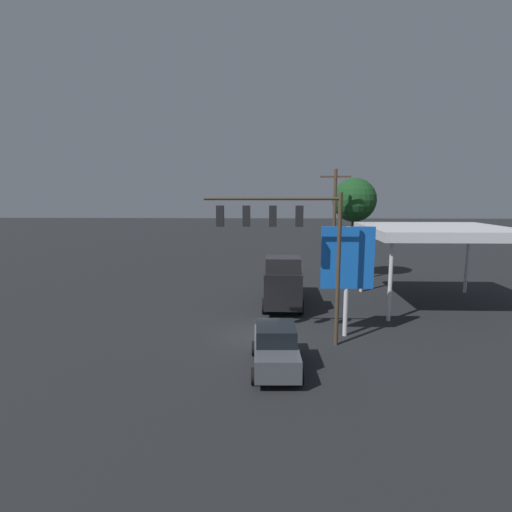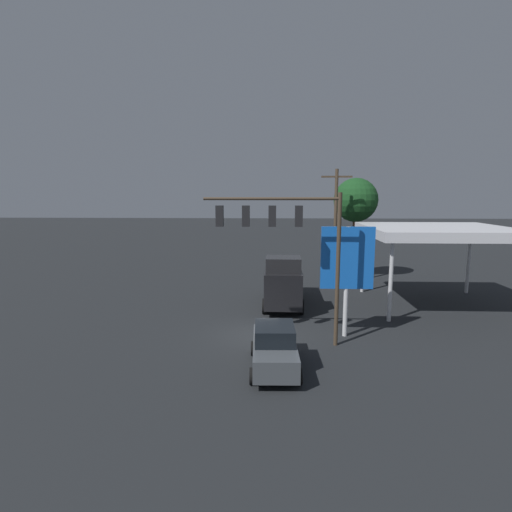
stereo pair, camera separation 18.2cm
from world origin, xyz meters
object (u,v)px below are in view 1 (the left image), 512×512
at_px(price_sign, 347,261).
at_px(delivery_truck, 282,280).
at_px(sedan_far, 276,347).
at_px(utility_pole, 334,225).
at_px(traffic_signal_assembly, 286,231).
at_px(street_tree, 354,201).

bearing_deg(price_sign, delivery_truck, -61.61).
relative_size(price_sign, sedan_far, 1.30).
bearing_deg(utility_pole, traffic_signal_assembly, 71.05).
bearing_deg(sedan_far, traffic_signal_assembly, 167.80).
xyz_separation_m(utility_pole, delivery_truck, (4.28, 5.74, -3.25)).
distance_m(sedan_far, street_tree, 20.74).
bearing_deg(traffic_signal_assembly, street_tree, -112.52).
bearing_deg(price_sign, traffic_signal_assembly, 22.14).
distance_m(traffic_signal_assembly, price_sign, 3.86).
xyz_separation_m(delivery_truck, street_tree, (-6.43, -8.71, 5.13)).
distance_m(utility_pole, price_sign, 11.59).
bearing_deg(utility_pole, price_sign, 84.18).
bearing_deg(street_tree, utility_pole, 54.22).
height_order(traffic_signal_assembly, price_sign, traffic_signal_assembly).
bearing_deg(sedan_far, utility_pole, 160.80).
relative_size(sedan_far, street_tree, 0.51).
relative_size(utility_pole, street_tree, 1.07).
height_order(sedan_far, street_tree, street_tree).
relative_size(utility_pole, price_sign, 1.61).
xyz_separation_m(utility_pole, price_sign, (1.17, 11.49, -0.94)).
bearing_deg(utility_pole, delivery_truck, 53.26).
relative_size(traffic_signal_assembly, utility_pole, 0.80).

